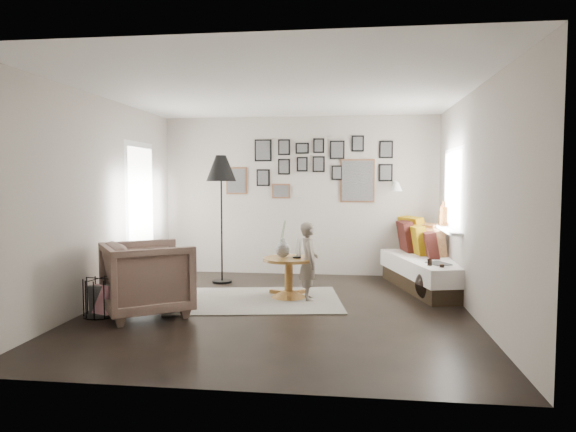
# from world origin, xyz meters

# --- Properties ---
(ground) EXTENTS (4.80, 4.80, 0.00)m
(ground) POSITION_xyz_m (0.00, 0.00, 0.00)
(ground) COLOR black
(ground) RESTS_ON ground
(wall_back) EXTENTS (4.50, 0.00, 4.50)m
(wall_back) POSITION_xyz_m (0.00, 2.40, 1.30)
(wall_back) COLOR #A79E92
(wall_back) RESTS_ON ground
(wall_front) EXTENTS (4.50, 0.00, 4.50)m
(wall_front) POSITION_xyz_m (0.00, -2.40, 1.30)
(wall_front) COLOR #A79E92
(wall_front) RESTS_ON ground
(wall_left) EXTENTS (0.00, 4.80, 4.80)m
(wall_left) POSITION_xyz_m (-2.25, 0.00, 1.30)
(wall_left) COLOR #A79E92
(wall_left) RESTS_ON ground
(wall_right) EXTENTS (0.00, 4.80, 4.80)m
(wall_right) POSITION_xyz_m (2.25, 0.00, 1.30)
(wall_right) COLOR #A79E92
(wall_right) RESTS_ON ground
(ceiling) EXTENTS (4.80, 4.80, 0.00)m
(ceiling) POSITION_xyz_m (0.00, 0.00, 2.60)
(ceiling) COLOR white
(ceiling) RESTS_ON wall_back
(door_left) EXTENTS (0.00, 2.14, 2.14)m
(door_left) POSITION_xyz_m (-2.23, 1.20, 1.05)
(door_left) COLOR white
(door_left) RESTS_ON wall_left
(window_right) EXTENTS (0.15, 1.32, 1.30)m
(window_right) POSITION_xyz_m (2.18, 1.34, 0.93)
(window_right) COLOR white
(window_right) RESTS_ON wall_right
(gallery_wall) EXTENTS (2.74, 0.03, 1.08)m
(gallery_wall) POSITION_xyz_m (0.29, 2.38, 1.74)
(gallery_wall) COLOR brown
(gallery_wall) RESTS_ON wall_back
(wall_sconce) EXTENTS (0.18, 0.36, 0.16)m
(wall_sconce) POSITION_xyz_m (1.55, 2.13, 1.46)
(wall_sconce) COLOR white
(wall_sconce) RESTS_ON wall_back
(rug) EXTENTS (2.36, 1.83, 0.01)m
(rug) POSITION_xyz_m (-0.36, 0.45, 0.01)
(rug) COLOR beige
(rug) RESTS_ON ground
(pedestal_table) EXTENTS (0.68, 0.68, 0.54)m
(pedestal_table) POSITION_xyz_m (0.04, 0.65, 0.25)
(pedestal_table) COLOR brown
(pedestal_table) RESTS_ON ground
(vase) EXTENTS (0.20, 0.20, 0.49)m
(vase) POSITION_xyz_m (-0.04, 0.67, 0.69)
(vase) COLOR black
(vase) RESTS_ON pedestal_table
(candles) EXTENTS (0.12, 0.12, 0.25)m
(candles) POSITION_xyz_m (0.15, 0.65, 0.66)
(candles) COLOR black
(candles) RESTS_ON pedestal_table
(daybed) EXTENTS (1.35, 2.17, 0.99)m
(daybed) POSITION_xyz_m (2.00, 1.50, 0.32)
(daybed) COLOR black
(daybed) RESTS_ON ground
(magazine_on_daybed) EXTENTS (0.33, 0.37, 0.02)m
(magazine_on_daybed) POSITION_xyz_m (2.00, 0.85, 0.47)
(magazine_on_daybed) COLOR black
(magazine_on_daybed) RESTS_ON daybed
(armchair) EXTENTS (1.29, 1.29, 0.85)m
(armchair) POSITION_xyz_m (-1.47, -0.41, 0.43)
(armchair) COLOR brown
(armchair) RESTS_ON ground
(armchair_cushion) EXTENTS (0.54, 0.54, 0.18)m
(armchair_cushion) POSITION_xyz_m (-1.44, -0.36, 0.48)
(armchair_cushion) COLOR silver
(armchair_cushion) RESTS_ON armchair
(floor_lamp) EXTENTS (0.45, 0.45, 1.93)m
(floor_lamp) POSITION_xyz_m (-1.09, 1.53, 1.67)
(floor_lamp) COLOR black
(floor_lamp) RESTS_ON ground
(magazine_basket) EXTENTS (0.41, 0.41, 0.44)m
(magazine_basket) POSITION_xyz_m (-2.00, -0.53, 0.22)
(magazine_basket) COLOR black
(magazine_basket) RESTS_ON ground
(demijohn_large) EXTENTS (0.36, 0.36, 0.54)m
(demijohn_large) POSITION_xyz_m (1.87, 0.71, 0.21)
(demijohn_large) COLOR black
(demijohn_large) RESTS_ON ground
(demijohn_small) EXTENTS (0.32, 0.32, 0.50)m
(demijohn_small) POSITION_xyz_m (2.00, 0.59, 0.19)
(demijohn_small) COLOR black
(demijohn_small) RESTS_ON ground
(child) EXTENTS (0.32, 0.42, 1.02)m
(child) POSITION_xyz_m (0.32, 0.56, 0.51)
(child) COLOR #645A4F
(child) RESTS_ON ground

